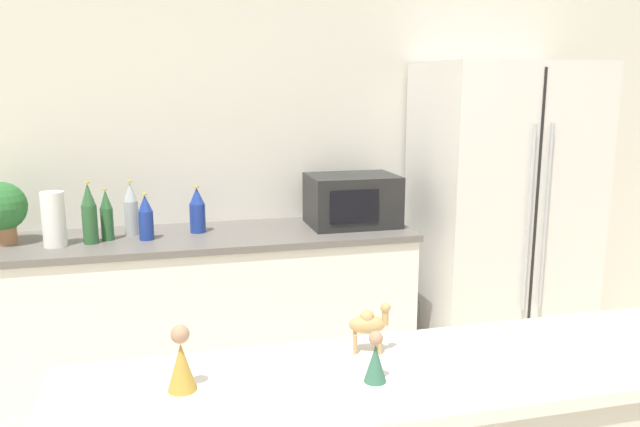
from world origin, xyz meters
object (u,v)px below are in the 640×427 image
Objects in this scene: paper_towel_roll at (54,219)px; back_bottle_0 at (197,210)px; refrigerator at (500,221)px; potted_plant at (1,209)px; back_bottle_3 at (131,209)px; camel_figurine at (369,323)px; wise_man_figurine_crimson at (181,362)px; wise_man_figurine_blue at (375,360)px; back_bottle_2 at (146,218)px; back_bottle_4 at (89,214)px; back_bottle_1 at (107,216)px; microwave at (352,200)px.

paper_towel_roll reaches higher than back_bottle_0.
refrigerator is at bearing 0.26° from paper_towel_roll.
potted_plant reaches higher than back_bottle_3.
refrigerator reaches higher than camel_figurine.
back_bottle_3 reaches higher than wise_man_figurine_crimson.
refrigerator reaches higher than wise_man_figurine_blue.
refrigerator is 1.97m from back_bottle_2.
back_bottle_3 is 0.92× the size of back_bottle_4.
back_bottle_2 is at bearing 2.48° from back_bottle_4.
back_bottle_0 reaches higher than wise_man_figurine_crimson.
refrigerator is 12.80× the size of camel_figurine.
refrigerator is at bearing 43.39° from wise_man_figurine_crimson.
back_bottle_1 is 2.03m from wise_man_figurine_blue.
paper_towel_roll is 0.94× the size of back_bottle_3.
potted_plant is 0.68m from back_bottle_2.
paper_towel_roll reaches higher than wise_man_figurine_blue.
refrigerator is at bearing -1.52° from back_bottle_1.
camel_figurine is (-1.37, -1.66, 0.14)m from refrigerator.
potted_plant is 2.38× the size of wise_man_figurine_blue.
potted_plant is at bearing 122.74° from wise_man_figurine_blue.
camel_figurine is (1.03, -1.65, 0.00)m from paper_towel_roll.
back_bottle_1 reaches higher than wise_man_figurine_blue.
wise_man_figurine_crimson is at bearing -136.61° from refrigerator.
back_bottle_3 is (0.60, 0.06, -0.04)m from potted_plant.
potted_plant is at bearing 173.29° from back_bottle_2.
paper_towel_roll is at bearing -176.20° from back_bottle_2.
potted_plant is at bearing 156.70° from paper_towel_roll.
paper_towel_roll is at bearing 118.54° from wise_man_figurine_blue.
microwave reaches higher than wise_man_figurine_crimson.
wise_man_figurine_crimson is (-0.15, -1.87, 0.01)m from back_bottle_0.
back_bottle_3 is 0.24m from back_bottle_4.
back_bottle_2 reaches higher than wise_man_figurine_blue.
paper_towel_roll is 1.95m from camel_figurine.
refrigerator is 6.33× the size of back_bottle_3.
microwave is at bearing 74.14° from camel_figurine.
back_bottle_1 is 1.11× the size of back_bottle_2.
paper_towel_roll is 1.01× the size of back_bottle_1.
microwave is 3.72× the size of wise_man_figurine_blue.
potted_plant reaches higher than microwave.
back_bottle_1 is at bearing -4.62° from potted_plant.
back_bottle_3 is 1.94m from camel_figurine.
paper_towel_roll is 0.16m from back_bottle_4.
back_bottle_4 is (0.16, 0.02, 0.01)m from paper_towel_roll.
microwave is at bearing 61.75° from wise_man_figurine_crimson.
wise_man_figurine_crimson is at bearing -86.44° from back_bottle_2.
paper_towel_roll is 2.07m from wise_man_figurine_blue.
back_bottle_3 is 2.02× the size of camel_figurine.
back_bottle_4 is 1.80m from wise_man_figurine_crimson.
back_bottle_1 is 0.15m from back_bottle_3.
back_bottle_3 is at bearing 37.89° from back_bottle_4.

